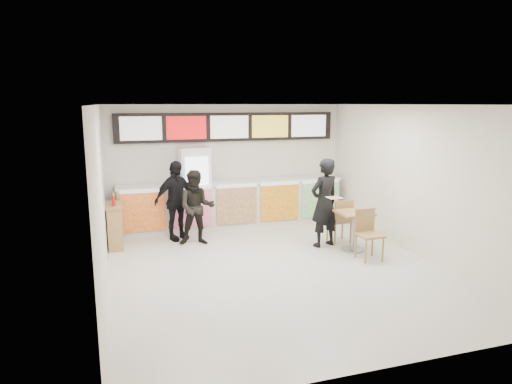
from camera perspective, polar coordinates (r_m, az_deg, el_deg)
name	(u,v)px	position (r m, az deg, el deg)	size (l,w,h in m)	color
floor	(275,268)	(8.66, 2.38, -9.41)	(7.00, 7.00, 0.00)	beige
ceiling	(276,105)	(8.12, 2.55, 10.85)	(7.00, 7.00, 0.00)	white
wall_back	(228,165)	(11.57, -3.46, 3.44)	(6.00, 6.00, 0.00)	silver
wall_left	(101,199)	(7.78, -18.80, -0.86)	(7.00, 7.00, 0.00)	silver
wall_right	(416,181)	(9.69, 19.40, 1.35)	(7.00, 7.00, 0.00)	silver
service_counter	(233,204)	(11.34, -2.91, -1.47)	(5.56, 0.77, 1.14)	silver
menu_board	(229,127)	(11.40, -3.41, 8.12)	(5.50, 0.14, 0.70)	black
drinks_fridge	(195,189)	(11.08, -7.63, 0.41)	(0.70, 0.67, 2.00)	white
mirror_panel	(103,165)	(10.16, -18.58, 3.25)	(0.01, 2.00, 1.50)	#B2B7BF
customer_main	(324,203)	(9.78, 8.54, -1.33)	(0.69, 0.46, 1.90)	black
customer_left	(197,208)	(9.90, -7.43, -1.96)	(0.79, 0.62, 1.63)	black
customer_mid	(176,201)	(10.31, -9.99, -1.06)	(1.05, 0.44, 1.79)	black
pizza_slice	(334,197)	(9.34, 9.78, -0.65)	(0.36, 0.36, 0.02)	beige
cafe_table	(354,224)	(9.67, 12.11, -3.89)	(0.68, 1.69, 0.98)	#A57C4B
condiment_ledge	(115,225)	(10.17, -17.21, -3.97)	(0.34, 0.84, 1.12)	#A57C4B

